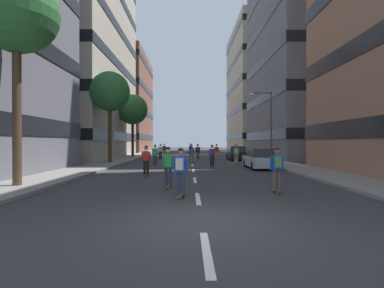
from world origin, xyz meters
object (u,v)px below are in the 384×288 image
street_tree_near (17,13)px  skater_0 (164,149)px  skater_9 (217,151)px  skater_2 (180,169)px  street_tree_mid (110,92)px  street_tree_far (133,110)px  streetlamp_right (267,119)px  skater_7 (236,153)px  skater_6 (212,154)px  skater_3 (146,159)px  parked_car_mid (237,154)px  skater_5 (168,165)px  skater_12 (277,167)px  skater_11 (155,154)px  skater_1 (191,149)px  skater_10 (198,151)px  skater_4 (160,151)px  skater_8 (191,153)px  parked_car_near (260,159)px

street_tree_near → skater_0: (3.99, 27.22, -6.44)m
skater_9 → skater_2: bearing=-98.7°
street_tree_mid → street_tree_far: (-0.00, 11.05, -0.43)m
streetlamp_right → skater_7: bearing=-151.6°
street_tree_near → skater_9: size_ratio=5.14×
street_tree_mid → skater_6: bearing=-25.8°
streetlamp_right → skater_3: streetlamp_right is taller
parked_car_mid → street_tree_near: size_ratio=0.48×
skater_5 → skater_12: size_ratio=1.00×
skater_6 → skater_7: bearing=47.8°
street_tree_near → skater_9: street_tree_near is taller
skater_0 → skater_11: 15.03m
streetlamp_right → street_tree_far: bearing=142.5°
street_tree_far → streetlamp_right: bearing=-37.5°
skater_2 → skater_7: bearing=73.6°
skater_3 → skater_9: same height
street_tree_mid → skater_7: street_tree_mid is taller
skater_2 → skater_1: bearing=88.9°
street_tree_far → skater_12: size_ratio=4.54×
skater_9 → skater_10: 2.10m
skater_1 → skater_12: same height
skater_0 → skater_2: (3.05, -29.39, 0.00)m
skater_3 → skater_4: bearing=92.6°
street_tree_far → streetlamp_right: 18.56m
street_tree_mid → skater_0: (3.99, 12.46, -5.62)m
street_tree_near → skater_4: street_tree_near is taller
skater_6 → skater_8: bearing=108.1°
skater_1 → skater_4: bearing=-116.2°
parked_car_near → skater_4: (-8.55, 11.89, 0.29)m
street_tree_near → skater_9: bearing=62.4°
skater_6 → skater_12: size_ratio=1.00×
parked_car_near → skater_8: 7.80m
skater_2 → skater_10: size_ratio=1.00×
street_tree_far → skater_2: street_tree_far is taller
skater_0 → skater_5: same height
skater_2 → skater_4: bearing=97.2°
parked_car_near → skater_9: (-2.22, 10.69, 0.32)m
skater_9 → skater_1: bearing=108.5°
skater_9 → skater_12: (0.35, -21.13, 0.00)m
skater_5 → skater_10: 19.63m
skater_3 → skater_7: same height
skater_4 → skater_8: (3.51, -5.94, 0.00)m
parked_car_mid → skater_3: (-7.82, -15.03, 0.29)m
skater_6 → skater_9: (1.25, 9.58, 0.00)m
parked_car_near → street_tree_mid: 15.01m
parked_car_near → skater_10: 11.26m
skater_1 → parked_car_mid: bearing=-59.6°
parked_car_mid → skater_6: (-3.46, -9.41, 0.32)m
street_tree_far → skater_7: size_ratio=4.54×
parked_car_near → skater_10: size_ratio=2.47×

